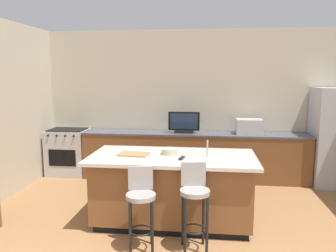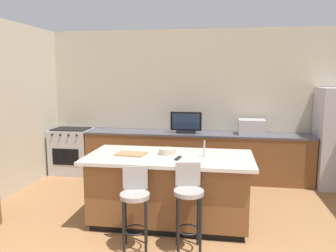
{
  "view_description": "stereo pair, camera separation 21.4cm",
  "coord_description": "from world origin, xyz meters",
  "px_view_note": "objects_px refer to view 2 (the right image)",
  "views": [
    {
      "loc": [
        0.21,
        -1.93,
        2.0
      ],
      "look_at": [
        -0.42,
        3.37,
        1.19
      ],
      "focal_mm": 35.63,
      "sensor_mm": 36.0,
      "label": 1
    },
    {
      "loc": [
        0.42,
        -1.9,
        2.0
      ],
      "look_at": [
        -0.42,
        3.37,
        1.19
      ],
      "focal_mm": 35.63,
      "sensor_mm": 36.0,
      "label": 2
    }
  ],
  "objects_px": {
    "kitchen_island": "(169,189)",
    "bar_stool_right": "(188,199)",
    "bar_stool_left": "(135,201)",
    "fruit_bowl": "(167,151)",
    "tv_monitor": "(186,123)",
    "tv_remote": "(178,158)",
    "range_oven": "(72,151)",
    "microwave": "(252,127)",
    "cutting_board": "(131,154)"
  },
  "relations": [
    {
      "from": "kitchen_island",
      "to": "cutting_board",
      "type": "xyz_separation_m",
      "value": [
        -0.52,
        -0.02,
        0.47
      ]
    },
    {
      "from": "tv_monitor",
      "to": "range_oven",
      "type": "bearing_deg",
      "value": 178.76
    },
    {
      "from": "tv_remote",
      "to": "cutting_board",
      "type": "bearing_deg",
      "value": 178.59
    },
    {
      "from": "bar_stool_left",
      "to": "tv_monitor",
      "type": "bearing_deg",
      "value": 71.87
    },
    {
      "from": "bar_stool_right",
      "to": "cutting_board",
      "type": "relative_size",
      "value": 2.56
    },
    {
      "from": "bar_stool_left",
      "to": "fruit_bowl",
      "type": "distance_m",
      "value": 0.94
    },
    {
      "from": "microwave",
      "to": "tv_monitor",
      "type": "bearing_deg",
      "value": -177.57
    },
    {
      "from": "tv_remote",
      "to": "fruit_bowl",
      "type": "bearing_deg",
      "value": 138.19
    },
    {
      "from": "fruit_bowl",
      "to": "kitchen_island",
      "type": "bearing_deg",
      "value": -59.06
    },
    {
      "from": "range_oven",
      "to": "tv_remote",
      "type": "height_order",
      "value": "tv_remote"
    },
    {
      "from": "bar_stool_right",
      "to": "range_oven",
      "type": "bearing_deg",
      "value": 124.57
    },
    {
      "from": "bar_stool_left",
      "to": "microwave",
      "type": "bearing_deg",
      "value": 49.25
    },
    {
      "from": "range_oven",
      "to": "microwave",
      "type": "height_order",
      "value": "microwave"
    },
    {
      "from": "bar_stool_left",
      "to": "tv_remote",
      "type": "bearing_deg",
      "value": 41.9
    },
    {
      "from": "tv_monitor",
      "to": "tv_remote",
      "type": "bearing_deg",
      "value": -86.7
    },
    {
      "from": "kitchen_island",
      "to": "bar_stool_left",
      "type": "bearing_deg",
      "value": -111.16
    },
    {
      "from": "tv_monitor",
      "to": "fruit_bowl",
      "type": "xyz_separation_m",
      "value": [
        -0.05,
        -1.89,
        -0.12
      ]
    },
    {
      "from": "tv_monitor",
      "to": "cutting_board",
      "type": "xyz_separation_m",
      "value": [
        -0.54,
        -1.98,
        -0.15
      ]
    },
    {
      "from": "tv_remote",
      "to": "bar_stool_left",
      "type": "bearing_deg",
      "value": -115.63
    },
    {
      "from": "microwave",
      "to": "bar_stool_right",
      "type": "bearing_deg",
      "value": -108.78
    },
    {
      "from": "kitchen_island",
      "to": "tv_remote",
      "type": "bearing_deg",
      "value": -50.07
    },
    {
      "from": "bar_stool_right",
      "to": "fruit_bowl",
      "type": "height_order",
      "value": "fruit_bowl"
    },
    {
      "from": "range_oven",
      "to": "cutting_board",
      "type": "bearing_deg",
      "value": -48.25
    },
    {
      "from": "range_oven",
      "to": "tv_monitor",
      "type": "bearing_deg",
      "value": -1.24
    },
    {
      "from": "fruit_bowl",
      "to": "cutting_board",
      "type": "relative_size",
      "value": 0.57
    },
    {
      "from": "bar_stool_right",
      "to": "kitchen_island",
      "type": "bearing_deg",
      "value": 105.59
    },
    {
      "from": "bar_stool_right",
      "to": "tv_monitor",
      "type": "bearing_deg",
      "value": 86.49
    },
    {
      "from": "range_oven",
      "to": "microwave",
      "type": "relative_size",
      "value": 1.94
    },
    {
      "from": "kitchen_island",
      "to": "fruit_bowl",
      "type": "bearing_deg",
      "value": 120.94
    },
    {
      "from": "tv_monitor",
      "to": "fruit_bowl",
      "type": "bearing_deg",
      "value": -91.63
    },
    {
      "from": "range_oven",
      "to": "microwave",
      "type": "xyz_separation_m",
      "value": [
        3.57,
        0.0,
        0.59
      ]
    },
    {
      "from": "microwave",
      "to": "bar_stool_right",
      "type": "height_order",
      "value": "microwave"
    },
    {
      "from": "kitchen_island",
      "to": "bar_stool_right",
      "type": "bearing_deg",
      "value": -64.19
    },
    {
      "from": "tv_remote",
      "to": "kitchen_island",
      "type": "bearing_deg",
      "value": 140.6
    },
    {
      "from": "bar_stool_left",
      "to": "cutting_board",
      "type": "xyz_separation_m",
      "value": [
        -0.24,
        0.71,
        0.38
      ]
    },
    {
      "from": "microwave",
      "to": "tv_monitor",
      "type": "xyz_separation_m",
      "value": [
        -1.22,
        -0.05,
        0.05
      ]
    },
    {
      "from": "range_oven",
      "to": "cutting_board",
      "type": "height_order",
      "value": "cutting_board"
    },
    {
      "from": "bar_stool_left",
      "to": "cutting_board",
      "type": "distance_m",
      "value": 0.84
    },
    {
      "from": "bar_stool_left",
      "to": "tv_remote",
      "type": "height_order",
      "value": "tv_remote"
    },
    {
      "from": "tv_monitor",
      "to": "bar_stool_left",
      "type": "distance_m",
      "value": 2.77
    },
    {
      "from": "microwave",
      "to": "fruit_bowl",
      "type": "distance_m",
      "value": 2.33
    },
    {
      "from": "kitchen_island",
      "to": "cutting_board",
      "type": "bearing_deg",
      "value": -177.61
    },
    {
      "from": "tv_monitor",
      "to": "fruit_bowl",
      "type": "height_order",
      "value": "tv_monitor"
    },
    {
      "from": "fruit_bowl",
      "to": "bar_stool_right",
      "type": "bearing_deg",
      "value": -63.7
    },
    {
      "from": "range_oven",
      "to": "bar_stool_right",
      "type": "relative_size",
      "value": 0.93
    },
    {
      "from": "kitchen_island",
      "to": "bar_stool_left",
      "type": "distance_m",
      "value": 0.79
    },
    {
      "from": "bar_stool_left",
      "to": "bar_stool_right",
      "type": "xyz_separation_m",
      "value": [
        0.61,
        0.07,
        0.04
      ]
    },
    {
      "from": "range_oven",
      "to": "cutting_board",
      "type": "xyz_separation_m",
      "value": [
        1.82,
        -2.03,
        0.49
      ]
    },
    {
      "from": "range_oven",
      "to": "tv_remote",
      "type": "bearing_deg",
      "value": -41.31
    },
    {
      "from": "bar_stool_left",
      "to": "fruit_bowl",
      "type": "height_order",
      "value": "fruit_bowl"
    }
  ]
}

